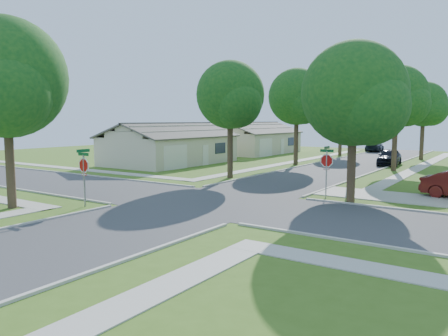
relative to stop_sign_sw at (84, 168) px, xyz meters
The scene contains 19 objects.
ground 6.95m from the stop_sign_sw, 45.00° to the left, with size 100.00×100.00×0.00m, color #3D5E19.
road_ns 6.95m from the stop_sign_sw, 45.00° to the left, with size 7.00×100.00×0.02m, color #333335.
sidewalk_ne 32.61m from the stop_sign_sw, 70.62° to the left, with size 1.20×40.00×0.04m, color #9E9B91.
sidewalk_nw 30.80m from the stop_sign_sw, 92.61° to the left, with size 1.20×40.00×0.04m, color #9E9B91.
driveway 17.38m from the stop_sign_sw, 43.12° to the left, with size 8.80×3.60×0.05m, color #9E9B91.
stop_sign_sw is the anchor object (origin of this frame).
stop_sign_ne 13.29m from the stop_sign_sw, 45.00° to the left, with size 1.05×0.80×2.98m.
tree_e_near 17.04m from the stop_sign_sw, 55.41° to the left, with size 4.97×4.80×8.28m.
tree_e_mid 27.71m from the stop_sign_sw, 69.80° to the left, with size 5.59×5.40×9.21m.
tree_e_far 40.04m from the stop_sign_sw, 76.27° to the left, with size 5.17×5.00×8.72m.
tree_w_near 14.30m from the stop_sign_sw, 89.77° to the left, with size 5.38×5.20×8.97m.
tree_w_mid 26.09m from the stop_sign_sw, 89.87° to the left, with size 5.80×5.60×9.56m.
tree_w_far 38.86m from the stop_sign_sw, 89.93° to the left, with size 4.76×4.60×8.04m.
tree_sw_corner 5.54m from the stop_sign_sw, 140.03° to the right, with size 6.21×6.00×9.55m.
tree_ne_corner 14.64m from the stop_sign_sw, 38.84° to the left, with size 5.80×5.60×8.66m.
house_nw_near 22.71m from the stop_sign_sw, 119.83° to the left, with size 8.42×13.60×4.23m.
house_nw_far 38.40m from the stop_sign_sw, 107.10° to the left, with size 8.42×13.60×4.23m.
car_curb_east 31.49m from the stop_sign_sw, 75.46° to the left, with size 1.94×4.82×1.64m, color black.
car_curb_west 48.87m from the stop_sign_sw, 88.24° to the left, with size 2.05×5.05×1.47m, color black.
Camera 1 is at (13.70, -19.09, 4.46)m, focal length 35.00 mm.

